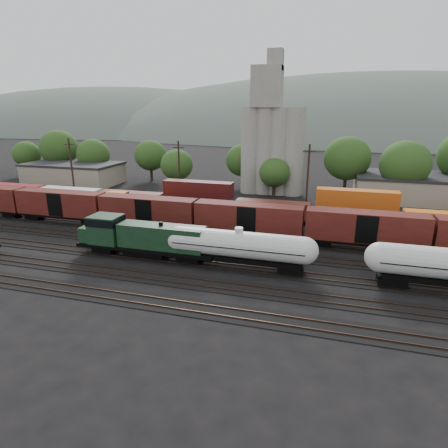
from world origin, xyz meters
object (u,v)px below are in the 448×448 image
(green_locomotive, at_px, (138,237))
(grain_silo, at_px, (271,141))
(tank_car_a, at_px, (239,246))
(orange_locomotive, at_px, (139,206))

(green_locomotive, relative_size, grain_silo, 0.62)
(tank_car_a, bearing_deg, green_locomotive, 180.00)
(orange_locomotive, relative_size, grain_silo, 0.56)
(green_locomotive, height_order, tank_car_a, green_locomotive)
(orange_locomotive, height_order, grain_silo, grain_silo)
(green_locomotive, xyz_separation_m, orange_locomotive, (-7.99, 15.00, -0.34))
(tank_car_a, relative_size, orange_locomotive, 1.09)
(orange_locomotive, bearing_deg, green_locomotive, -61.95)
(tank_car_a, height_order, orange_locomotive, tank_car_a)
(tank_car_a, xyz_separation_m, orange_locomotive, (-20.73, 15.00, -0.41))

